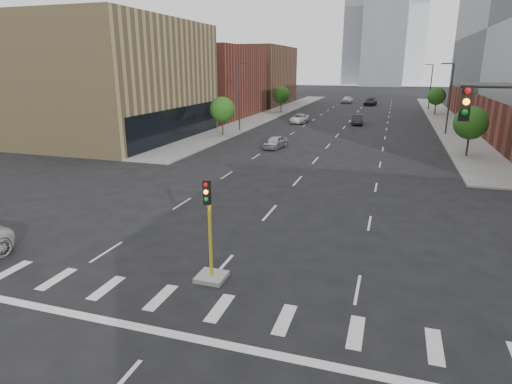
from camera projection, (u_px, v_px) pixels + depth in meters
The scene contains 21 objects.
sidewalk_left_far at pixel (275, 113), 81.93m from camera, with size 5.00×92.00×0.15m, color gray.
sidewalk_right_far at pixel (443, 118), 73.18m from camera, with size 5.00×92.00×0.15m, color gray.
building_left_mid at pixel (104, 80), 52.55m from camera, with size 20.00×24.00×14.00m, color #907B51.
building_left_far_a at pixel (196, 82), 76.58m from camera, with size 20.00×22.00×12.00m, color brown.
building_left_far_b at pixel (244, 76), 100.19m from camera, with size 20.00×24.00×13.00m, color brown.
tower_left at pixel (371, 8), 203.37m from camera, with size 22.00×22.00×70.00m, color #B2B7BC.
tower_right at pixel (410, 6), 233.25m from camera, with size 20.00×20.00×80.00m, color #B2B7BC.
tower_mid at pixel (385, 34), 186.45m from camera, with size 18.00×18.00×44.00m, color slate.
median_traffic_signal at pixel (211, 258), 17.89m from camera, with size 1.20×1.20×4.40m.
streetlight_right_a at pixel (449, 96), 54.89m from camera, with size 1.60×0.22×9.07m.
streetlight_right_b at pixel (430, 85), 86.87m from camera, with size 1.60×0.22×9.07m.
streetlight_left at pixel (240, 94), 58.14m from camera, with size 1.60×0.22×9.07m.
tree_left_near at pixel (222, 110), 54.20m from camera, with size 3.20×3.20×4.85m.
tree_left_far at pixel (281, 95), 81.61m from camera, with size 3.20×3.20×4.85m.
tree_right_near at pixel (471, 123), 41.47m from camera, with size 3.20×3.20×4.85m.
tree_right_far at pixel (437, 96), 78.02m from camera, with size 3.20×3.20×4.85m.
car_near_left at pixel (275, 142), 46.94m from camera, with size 1.61×4.01×1.36m, color #A8A8AD.
car_mid_right at pixel (357, 120), 65.83m from camera, with size 1.55×4.44×1.46m, color black.
car_far_left at pixel (300, 119), 67.74m from camera, with size 2.29×4.96×1.38m, color white.
car_deep_right at pixel (370, 102), 97.72m from camera, with size 2.29×5.62×1.63m, color black.
car_distant at pixel (347, 100), 103.50m from camera, with size 2.02×5.01×1.71m, color silver.
Camera 1 is at (6.78, -6.04, 8.72)m, focal length 30.00 mm.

